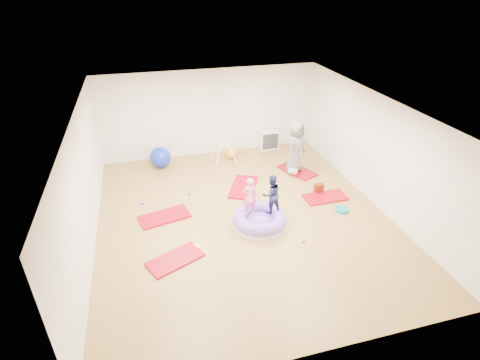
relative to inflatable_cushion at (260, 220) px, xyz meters
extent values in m
cube|color=#AA7849|center=(-0.29, 0.45, -0.16)|extent=(7.00, 8.00, 0.01)
cube|color=beige|center=(-0.29, 0.45, 2.64)|extent=(7.00, 8.00, 0.01)
cube|color=white|center=(-0.29, 4.45, 1.24)|extent=(7.00, 0.01, 2.80)
cube|color=white|center=(-0.29, -3.55, 1.24)|extent=(7.00, 0.01, 2.80)
cube|color=white|center=(-3.79, 0.45, 1.24)|extent=(0.01, 8.00, 2.80)
cube|color=white|center=(3.21, 0.45, 1.24)|extent=(0.01, 8.00, 2.80)
cube|color=#B30D1E|center=(-2.11, -0.73, -0.14)|extent=(1.29, 1.01, 0.05)
cube|color=#B30D1E|center=(-2.19, 0.94, -0.14)|extent=(1.33, 0.87, 0.05)
cube|color=#B30D1E|center=(0.12, 1.84, -0.13)|extent=(1.17, 1.48, 0.06)
cube|color=#B30D1E|center=(2.11, 0.74, -0.14)|extent=(1.15, 0.59, 0.05)
cube|color=#B30D1E|center=(1.97, 2.38, -0.14)|extent=(1.03, 1.33, 0.05)
cylinder|color=silver|center=(0.00, 0.00, -0.09)|extent=(1.27, 1.27, 0.14)
torus|color=#8355CB|center=(0.00, 0.00, 0.04)|extent=(1.31, 1.31, 0.35)
ellipsoid|color=#8355CB|center=(0.00, 0.00, -0.04)|extent=(0.70, 0.70, 0.31)
imported|color=pink|center=(-0.24, 0.06, 0.71)|extent=(0.37, 0.25, 0.97)
imported|color=#1C254B|center=(0.28, 0.04, 0.71)|extent=(0.54, 0.45, 0.97)
imported|color=slate|center=(1.88, 2.40, 0.67)|extent=(0.91, 0.85, 1.56)
ellipsoid|color=#95CEE0|center=(1.75, 2.21, -0.01)|extent=(0.34, 0.22, 0.20)
sphere|color=tan|center=(1.75, 2.05, 0.01)|extent=(0.16, 0.16, 0.16)
sphere|color=#142DB8|center=(-1.43, 1.84, -0.13)|extent=(0.07, 0.07, 0.07)
sphere|color=#F5FB00|center=(0.85, 1.98, -0.13)|extent=(0.07, 0.07, 0.07)
sphere|color=#142DB8|center=(-2.69, 1.70, -0.13)|extent=(0.07, 0.07, 0.07)
sphere|color=red|center=(-2.48, 0.93, -0.13)|extent=(0.07, 0.07, 0.07)
sphere|color=red|center=(0.76, -0.91, -0.13)|extent=(0.07, 0.07, 0.07)
sphere|color=#F5FB00|center=(-2.47, 2.16, -0.13)|extent=(0.07, 0.07, 0.07)
sphere|color=#F5FB00|center=(-2.03, 2.61, -0.13)|extent=(0.07, 0.07, 0.07)
sphere|color=#F5FB00|center=(-0.04, 2.03, -0.13)|extent=(0.07, 0.07, 0.07)
sphere|color=#142DB8|center=(-2.03, 3.80, 0.17)|extent=(0.65, 0.65, 0.65)
sphere|color=#FFAD16|center=(0.25, 3.83, 0.02)|extent=(0.37, 0.37, 0.37)
cylinder|color=white|center=(-0.28, 3.45, 0.13)|extent=(0.20, 0.21, 0.54)
cylinder|color=white|center=(-0.28, 3.90, 0.13)|extent=(0.20, 0.21, 0.54)
cylinder|color=white|center=(0.22, 3.45, 0.13)|extent=(0.20, 0.21, 0.54)
cylinder|color=white|center=(0.22, 3.90, 0.13)|extent=(0.20, 0.21, 0.54)
cylinder|color=white|center=(-0.03, 3.68, 0.36)|extent=(0.52, 0.03, 0.03)
sphere|color=red|center=(-0.29, 3.68, 0.36)|extent=(0.06, 0.06, 0.06)
sphere|color=#142DB8|center=(0.23, 3.68, 0.36)|extent=(0.06, 0.06, 0.06)
cube|color=white|center=(1.69, 4.25, 0.16)|extent=(0.64, 0.31, 0.64)
cube|color=#313131|center=(1.69, 4.10, 0.16)|extent=(0.55, 0.02, 0.55)
cube|color=white|center=(1.69, 4.20, 0.16)|extent=(0.02, 0.22, 0.56)
cube|color=white|center=(1.69, 4.20, 0.16)|extent=(0.56, 0.22, 0.02)
cylinder|color=#0F798C|center=(2.23, 0.05, -0.12)|extent=(0.34, 0.34, 0.08)
cube|color=#B82D08|center=(2.05, 1.04, -0.02)|extent=(0.24, 0.15, 0.27)
cylinder|color=#F5FB00|center=(-1.62, -0.42, -0.15)|extent=(0.20, 0.20, 0.03)
camera|label=1|loc=(-2.38, -7.00, 5.19)|focal=28.00mm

